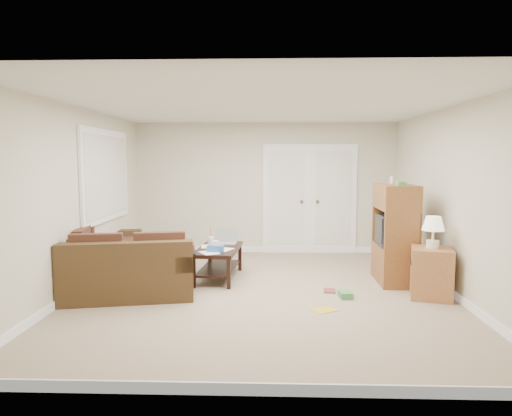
{
  "coord_description": "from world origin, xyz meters",
  "views": [
    {
      "loc": [
        0.11,
        -6.05,
        1.79
      ],
      "look_at": [
        -0.11,
        0.5,
        1.1
      ],
      "focal_mm": 32.0,
      "sensor_mm": 36.0,
      "label": 1
    }
  ],
  "objects_px": {
    "coffee_table": "(219,261)",
    "tv_armoire": "(395,233)",
    "sectional_sofa": "(116,264)",
    "side_cabinet": "(431,269)"
  },
  "relations": [
    {
      "from": "coffee_table",
      "to": "tv_armoire",
      "type": "xyz_separation_m",
      "value": [
        2.6,
        -0.12,
        0.47
      ]
    },
    {
      "from": "coffee_table",
      "to": "tv_armoire",
      "type": "distance_m",
      "value": 2.64
    },
    {
      "from": "sectional_sofa",
      "to": "coffee_table",
      "type": "distance_m",
      "value": 1.49
    },
    {
      "from": "tv_armoire",
      "to": "side_cabinet",
      "type": "height_order",
      "value": "tv_armoire"
    },
    {
      "from": "tv_armoire",
      "to": "sectional_sofa",
      "type": "bearing_deg",
      "value": -174.32
    },
    {
      "from": "side_cabinet",
      "to": "sectional_sofa",
      "type": "bearing_deg",
      "value": -170.79
    },
    {
      "from": "sectional_sofa",
      "to": "side_cabinet",
      "type": "distance_m",
      "value": 4.32
    },
    {
      "from": "tv_armoire",
      "to": "side_cabinet",
      "type": "xyz_separation_m",
      "value": [
        0.28,
        -0.77,
        -0.34
      ]
    },
    {
      "from": "coffee_table",
      "to": "tv_armoire",
      "type": "bearing_deg",
      "value": 1.73
    },
    {
      "from": "sectional_sofa",
      "to": "coffee_table",
      "type": "bearing_deg",
      "value": 5.91
    }
  ]
}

